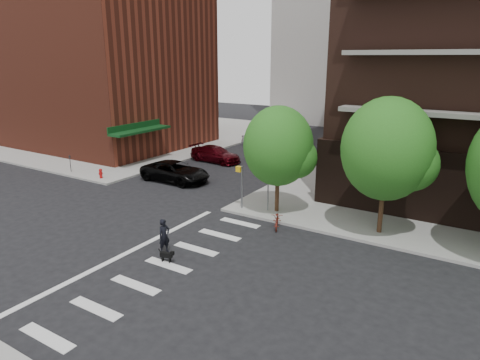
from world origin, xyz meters
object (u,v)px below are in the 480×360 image
fire_hydrant (101,173)px  parked_car_maroon (215,154)px  parked_car_black (175,172)px  scooter (277,220)px  parked_car_silver (266,139)px  dog_walker (164,236)px

fire_hydrant → parked_car_maroon: parked_car_maroon is taller
parked_car_black → scooter: (10.57, -4.01, -0.29)m
fire_hydrant → parked_car_black: size_ratio=0.14×
fire_hydrant → parked_car_silver: parked_car_silver is taller
fire_hydrant → parked_car_maroon: (3.96, 9.33, 0.15)m
parked_car_black → dog_walker: size_ratio=3.22×
dog_walker → scooter: bearing=-16.8°
fire_hydrant → parked_car_black: 5.69m
parked_car_silver → dog_walker: (7.90, -24.30, 0.04)m
parked_car_black → parked_car_maroon: size_ratio=1.12×
fire_hydrant → scooter: 15.62m
fire_hydrant → parked_car_black: parked_car_black is taller
scooter → dog_walker: size_ratio=1.05×
parked_car_silver → dog_walker: 25.55m
parked_car_black → parked_car_maroon: parked_car_black is taller
fire_hydrant → parked_car_black: bearing=28.4°
fire_hydrant → parked_car_black: (5.00, 2.71, 0.20)m
dog_walker → parked_car_black: bearing=50.3°
parked_car_maroon → scooter: parked_car_maroon is taller
fire_hydrant → dog_walker: bearing=-28.8°
parked_car_silver → scooter: size_ratio=2.77×
dog_walker → parked_car_maroon: bearing=40.0°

